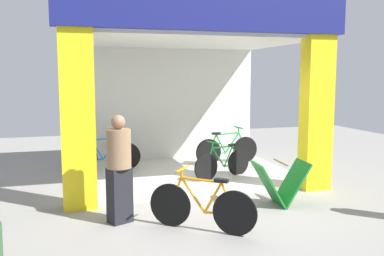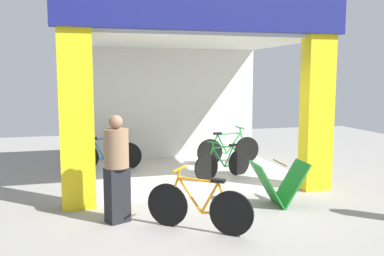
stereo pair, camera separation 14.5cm
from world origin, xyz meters
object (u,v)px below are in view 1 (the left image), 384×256
(bicycle_inside_1, at_px, (223,163))
(sandwich_board_sign, at_px, (280,183))
(bicycle_inside_0, at_px, (227,149))
(bicycle_inside_2, at_px, (105,156))
(bicycle_parked_0, at_px, (202,206))
(pedestrian_0, at_px, (119,167))

(bicycle_inside_1, distance_m, sandwich_board_sign, 2.05)
(bicycle_inside_0, height_order, bicycle_inside_1, bicycle_inside_0)
(bicycle_inside_2, xyz_separation_m, sandwich_board_sign, (2.63, -3.46, 0.02))
(bicycle_parked_0, bearing_deg, sandwich_board_sign, 25.54)
(pedestrian_0, bearing_deg, bicycle_inside_1, 41.38)
(bicycle_parked_0, xyz_separation_m, sandwich_board_sign, (1.63, 0.78, 0.02))
(bicycle_inside_2, bearing_deg, bicycle_parked_0, -76.79)
(bicycle_inside_0, xyz_separation_m, bicycle_inside_1, (-0.60, -1.34, -0.04))
(bicycle_inside_0, relative_size, pedestrian_0, 1.03)
(bicycle_inside_2, height_order, pedestrian_0, pedestrian_0)
(bicycle_inside_1, relative_size, bicycle_parked_0, 1.10)
(bicycle_parked_0, xyz_separation_m, pedestrian_0, (-1.07, 0.67, 0.48))
(bicycle_inside_0, distance_m, sandwich_board_sign, 3.39)
(bicycle_inside_2, relative_size, bicycle_parked_0, 1.26)
(bicycle_inside_1, relative_size, pedestrian_0, 0.87)
(bicycle_inside_0, height_order, pedestrian_0, pedestrian_0)
(bicycle_inside_0, distance_m, bicycle_inside_1, 1.47)
(bicycle_inside_2, height_order, bicycle_parked_0, bicycle_inside_2)
(bicycle_inside_2, distance_m, sandwich_board_sign, 4.35)
(bicycle_inside_2, relative_size, pedestrian_0, 1.00)
(bicycle_inside_0, relative_size, bicycle_inside_1, 1.18)
(bicycle_parked_0, bearing_deg, bicycle_inside_1, 64.21)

